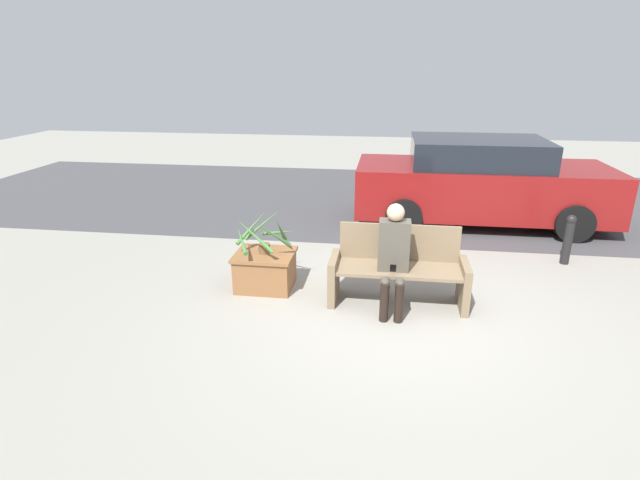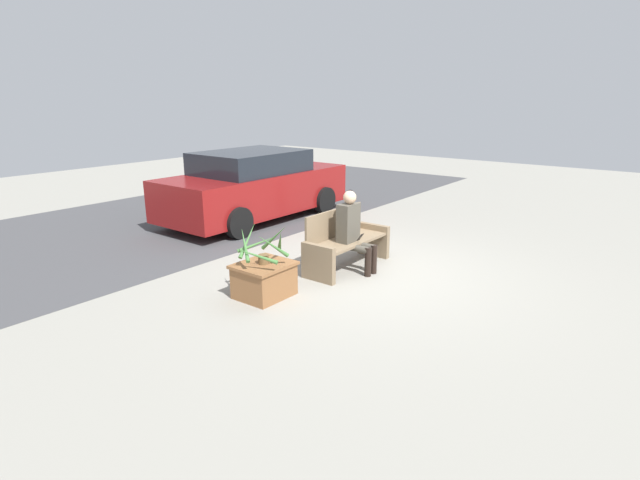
# 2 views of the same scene
# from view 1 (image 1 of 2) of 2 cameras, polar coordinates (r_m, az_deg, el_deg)

# --- Properties ---
(ground_plane) EXTENTS (30.00, 30.00, 0.00)m
(ground_plane) POSITION_cam_1_polar(r_m,az_deg,el_deg) (5.95, 9.01, -8.65)
(ground_plane) COLOR gray
(road_surface) EXTENTS (20.00, 6.00, 0.01)m
(road_surface) POSITION_cam_1_polar(r_m,az_deg,el_deg) (10.97, 8.78, 4.66)
(road_surface) COLOR #424244
(road_surface) RESTS_ON ground_plane
(bench) EXTENTS (1.65, 0.59, 0.93)m
(bench) POSITION_cam_1_polar(r_m,az_deg,el_deg) (6.15, 8.92, -3.31)
(bench) COLOR #7A664C
(bench) RESTS_ON ground_plane
(person_seated) EXTENTS (0.37, 0.60, 1.28)m
(person_seated) POSITION_cam_1_polar(r_m,az_deg,el_deg) (5.87, 8.42, -1.54)
(person_seated) COLOR #4C473D
(person_seated) RESTS_ON ground_plane
(planter_box) EXTENTS (0.76, 0.66, 0.48)m
(planter_box) POSITION_cam_1_polar(r_m,az_deg,el_deg) (6.55, -6.28, -3.29)
(planter_box) COLOR brown
(planter_box) RESTS_ON ground_plane
(potted_plant) EXTENTS (0.82, 0.82, 0.54)m
(potted_plant) POSITION_cam_1_polar(r_m,az_deg,el_deg) (6.39, -6.45, 0.57)
(potted_plant) COLOR brown
(potted_plant) RESTS_ON planter_box
(parked_car) EXTENTS (4.45, 1.98, 1.53)m
(parked_car) POSITION_cam_1_polar(r_m,az_deg,el_deg) (9.52, 17.82, 6.33)
(parked_car) COLOR maroon
(parked_car) RESTS_ON ground_plane
(bollard_post) EXTENTS (0.14, 0.14, 0.74)m
(bollard_post) POSITION_cam_1_polar(r_m,az_deg,el_deg) (8.07, 26.50, 0.18)
(bollard_post) COLOR black
(bollard_post) RESTS_ON ground_plane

